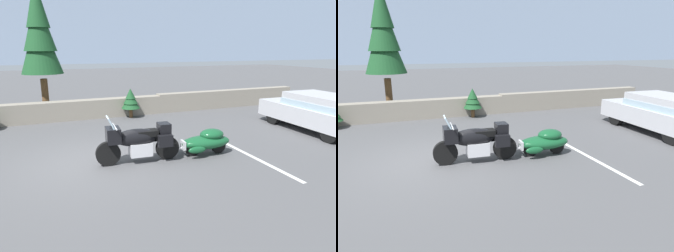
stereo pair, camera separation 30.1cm
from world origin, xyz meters
TOP-DOWN VIEW (x-y plane):
  - ground_plane at (0.00, 0.00)m, footprint 80.00×80.00m
  - stone_guard_wall at (0.15, 5.53)m, footprint 24.00×0.60m
  - distant_ridgeline at (0.00, 95.55)m, footprint 240.00×80.00m
  - touring_motorcycle at (1.14, -0.50)m, footprint 2.31×0.85m
  - car_shaped_trailer at (3.17, -0.66)m, footprint 2.22×0.84m
  - sedan_at_right_edge at (8.33, 0.04)m, footprint 1.97×4.56m
  - pine_tree_tall at (-1.01, 6.77)m, footprint 1.78×1.78m
  - pine_sapling_near at (2.49, 4.97)m, footprint 0.83×0.83m
  - parking_stripe_marker at (4.31, -1.50)m, footprint 0.12×3.60m

SIDE VIEW (x-z plane):
  - ground_plane at x=0.00m, z-range 0.00..0.00m
  - parking_stripe_marker at x=4.31m, z-range 0.00..0.01m
  - car_shaped_trailer at x=3.17m, z-range 0.03..0.79m
  - stone_guard_wall at x=0.15m, z-range -0.03..0.87m
  - touring_motorcycle at x=1.14m, z-range -0.04..1.29m
  - sedan_at_right_edge at x=8.33m, z-range 0.07..1.48m
  - pine_sapling_near at x=2.49m, z-range 0.16..1.48m
  - pine_tree_tall at x=-1.01m, z-range 0.75..6.68m
  - distant_ridgeline at x=0.00m, z-range 0.00..16.00m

